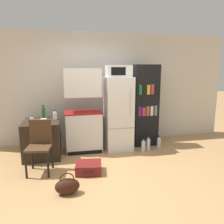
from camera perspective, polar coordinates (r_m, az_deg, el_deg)
ground_plane at (r=3.89m, az=0.39°, el=-16.54°), size 24.00×24.00×0.00m
wall_back at (r=5.46m, az=-2.10°, el=6.16°), size 6.40×0.10×2.66m
side_table at (r=4.81m, az=-17.73°, el=-6.65°), size 0.73×0.79×0.76m
kitchen_hutch at (r=4.82m, az=-7.53°, el=-0.54°), size 0.79×0.52×1.82m
refrigerator at (r=4.90m, az=1.66°, el=-0.44°), size 0.58×0.62×1.64m
microwave at (r=4.80m, az=1.72°, el=10.63°), size 0.53×0.37×0.25m
bookshelf at (r=5.21m, az=8.75°, el=1.64°), size 0.57×0.33×1.91m
bottle_clear_short at (r=4.55m, az=-20.14°, el=-2.03°), size 0.07×0.07×0.15m
bottle_green_tall at (r=4.93m, az=-17.47°, el=-0.19°), size 0.07×0.07×0.29m
bottle_milk_white at (r=4.77m, az=-14.68°, el=-0.87°), size 0.08×0.08×0.20m
bowl at (r=4.74m, az=-17.47°, el=-1.92°), size 0.13×0.13×0.04m
chair at (r=4.09m, az=-18.34°, el=-7.32°), size 0.45×0.46×0.93m
suitcase_large_flat at (r=4.02m, az=-6.10°, el=-14.23°), size 0.50×0.46×0.18m
handbag at (r=3.44m, az=-11.60°, el=-18.41°), size 0.36×0.20×0.33m
water_bottle_front at (r=4.98m, az=8.20°, el=-8.74°), size 0.09×0.09×0.29m
water_bottle_middle at (r=5.04m, az=9.45°, el=-8.33°), size 0.09×0.09×0.32m
water_bottle_back at (r=5.27m, az=12.17°, el=-7.76°), size 0.09×0.09×0.28m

